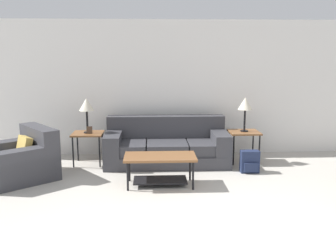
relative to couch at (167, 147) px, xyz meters
The scene contains 10 objects.
wall_back 1.26m from the couch, 68.27° to the left, with size 8.98×0.06×2.60m.
couch is the anchor object (origin of this frame).
armchair 2.48m from the couch, 161.38° to the right, with size 1.42×1.41×0.80m.
coffee_table 1.21m from the couch, 96.99° to the right, with size 1.07×0.54×0.46m.
side_table_left 1.43m from the couch, behind, with size 0.54×0.50×0.57m.
side_table_right 1.43m from the couch, ahead, with size 0.54×0.50×0.57m.
table_lamp_left 1.61m from the couch, behind, with size 0.26×0.26×0.62m.
table_lamp_right 1.61m from the couch, ahead, with size 0.26×0.26×0.62m.
backpack 1.51m from the couch, 25.12° to the right, with size 0.31×0.24×0.37m.
picture_frame 1.41m from the couch, behind, with size 0.10×0.04×0.13m.
Camera 1 is at (-0.55, -3.06, 1.93)m, focal length 40.00 mm.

